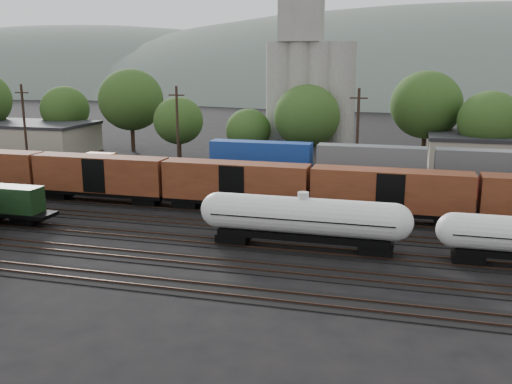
# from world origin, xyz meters

# --- Properties ---
(ground) EXTENTS (600.00, 600.00, 0.00)m
(ground) POSITION_xyz_m (0.00, 0.00, 0.00)
(ground) COLOR black
(tracks) EXTENTS (180.00, 33.20, 0.20)m
(tracks) POSITION_xyz_m (0.00, 0.00, 0.05)
(tracks) COLOR black
(tracks) RESTS_ON ground
(tank_car_a) EXTENTS (17.50, 3.13, 4.59)m
(tank_car_a) POSITION_xyz_m (10.32, -5.00, 2.72)
(tank_car_a) COLOR silver
(tank_car_a) RESTS_ON ground
(orange_locomotive) EXTENTS (16.99, 2.83, 4.25)m
(orange_locomotive) POSITION_xyz_m (-12.92, 10.00, 2.43)
(orange_locomotive) COLOR black
(orange_locomotive) RESTS_ON ground
(boxcar_string) EXTENTS (184.40, 2.90, 4.20)m
(boxcar_string) POSITION_xyz_m (9.19, 5.00, 3.12)
(boxcar_string) COLOR black
(boxcar_string) RESTS_ON ground
(container_wall) EXTENTS (178.40, 2.60, 5.80)m
(container_wall) POSITION_xyz_m (8.35, 15.00, 2.71)
(container_wall) COLOR black
(container_wall) RESTS_ON ground
(grain_silo) EXTENTS (13.40, 5.00, 29.00)m
(grain_silo) POSITION_xyz_m (3.28, 36.00, 11.26)
(grain_silo) COLOR gray
(grain_silo) RESTS_ON ground
(industrial_sheds) EXTENTS (119.38, 17.26, 5.10)m
(industrial_sheds) POSITION_xyz_m (6.63, 35.25, 2.56)
(industrial_sheds) COLOR #9E937F
(industrial_sheds) RESTS_ON ground
(tree_band) EXTENTS (159.71, 21.22, 14.03)m
(tree_band) POSITION_xyz_m (5.45, 37.43, 7.71)
(tree_band) COLOR black
(tree_band) RESTS_ON ground
(utility_poles) EXTENTS (122.20, 0.36, 12.00)m
(utility_poles) POSITION_xyz_m (0.00, 22.00, 6.21)
(utility_poles) COLOR black
(utility_poles) RESTS_ON ground
(distant_hills) EXTENTS (860.00, 286.00, 130.00)m
(distant_hills) POSITION_xyz_m (23.92, 260.00, -20.56)
(distant_hills) COLOR #59665B
(distant_hills) RESTS_ON ground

